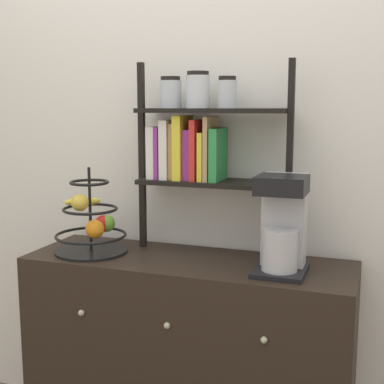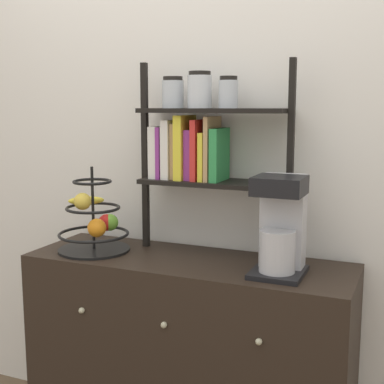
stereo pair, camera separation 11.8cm
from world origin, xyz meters
name	(u,v)px [view 1 (the left image)]	position (x,y,z in m)	size (l,w,h in m)	color
wall_back	(208,142)	(0.00, 0.47, 1.30)	(7.00, 0.05, 2.60)	silver
sideboard	(188,361)	(0.00, 0.21, 0.43)	(1.30, 0.44, 0.85)	black
coffee_maker	(282,224)	(0.38, 0.18, 1.03)	(0.18, 0.21, 0.36)	black
fruit_stand	(92,225)	(-0.41, 0.18, 0.97)	(0.30, 0.30, 0.35)	black
shelf_hutch	(196,140)	(-0.01, 0.33, 1.32)	(0.64, 0.20, 0.77)	black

